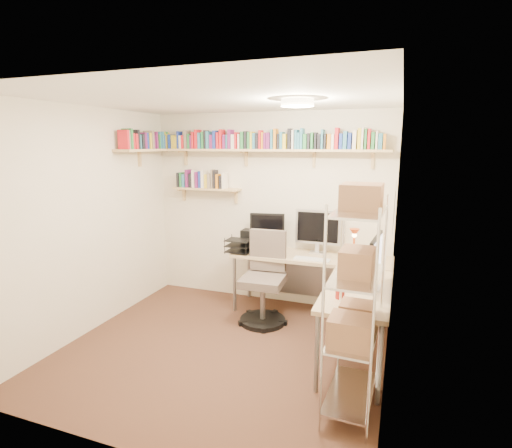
{
  "coord_description": "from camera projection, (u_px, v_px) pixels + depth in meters",
  "views": [
    {
      "loc": [
        1.63,
        -3.46,
        2.09
      ],
      "look_at": [
        0.17,
        0.55,
        1.24
      ],
      "focal_mm": 28.0,
      "sensor_mm": 36.0,
      "label": 1
    }
  ],
  "objects": [
    {
      "name": "corner_desk",
      "position": [
        310.0,
        262.0,
        4.65
      ],
      "size": [
        2.0,
        1.95,
        1.3
      ],
      "color": "#C7B481",
      "rests_on": "ground"
    },
    {
      "name": "room_shell",
      "position": [
        220.0,
        202.0,
        3.84
      ],
      "size": [
        3.24,
        3.04,
        2.52
      ],
      "color": "beige",
      "rests_on": "ground"
    },
    {
      "name": "ground",
      "position": [
        222.0,
        350.0,
        4.14
      ],
      "size": [
        3.2,
        3.2,
        0.0
      ],
      "primitive_type": "plane",
      "color": "#412B1C",
      "rests_on": "ground"
    },
    {
      "name": "office_chair",
      "position": [
        264.0,
        284.0,
        4.74
      ],
      "size": [
        0.57,
        0.58,
        1.09
      ],
      "rotation": [
        0.0,
        0.0,
        0.05
      ],
      "color": "black",
      "rests_on": "ground"
    },
    {
      "name": "wall_shelves",
      "position": [
        232.0,
        150.0,
        5.08
      ],
      "size": [
        3.12,
        1.09,
        0.8
      ],
      "color": "#DAB77B",
      "rests_on": "ground"
    },
    {
      "name": "wire_rack",
      "position": [
        356.0,
        283.0,
        3.02
      ],
      "size": [
        0.39,
        0.75,
        1.81
      ],
      "rotation": [
        0.0,
        0.0,
        -0.04
      ],
      "color": "silver",
      "rests_on": "ground"
    }
  ]
}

